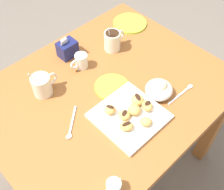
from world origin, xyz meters
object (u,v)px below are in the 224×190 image
Objects in this scene: coffee_mug_cream_right at (113,40)px; dining_table at (106,106)px; saucer_lime_left at (130,23)px; beignet_3 at (147,106)px; sugar_caddy at (67,49)px; saucer_lime_right at (112,87)px; ice_cream_bowl at (159,89)px; chocolate_sauce_pitcher at (113,187)px; beignet_1 at (137,100)px; beignet_2 at (124,115)px; beignet_4 at (110,110)px; beignet_5 at (126,126)px; pastry_plate_square at (129,116)px; coffee_mug_cream_left at (42,85)px; beignet_6 at (146,122)px; beignet_0 at (134,110)px; cream_pitcher_white at (81,61)px.

dining_table is at bearing -140.10° from coffee_mug_cream_right.
beignet_3 is at bearing -129.41° from saucer_lime_left.
sugar_caddy is 0.41m from saucer_lime_left.
coffee_mug_cream_right is at bearing 45.35° from saucer_lime_right.
saucer_lime_left is (0.28, 0.44, -0.03)m from ice_cream_bowl.
chocolate_sauce_pitcher is (-0.44, -0.17, -0.01)m from ice_cream_bowl.
saucer_lime_right is at bearing 125.07° from ice_cream_bowl.
beignet_1 reaches higher than dining_table.
sugar_caddy is 2.18× the size of beignet_2.
beignet_4 is (-0.23, 0.07, -0.00)m from ice_cream_bowl.
coffee_mug_cream_right is 0.38m from beignet_1.
beignet_3 is (0.34, 0.15, 0.00)m from chocolate_sauce_pitcher.
beignet_2 is 0.88× the size of beignet_5.
beignet_2 is (-0.02, 0.01, 0.02)m from pastry_plate_square.
beignet_5 is at bearing -155.28° from beignet_1.
coffee_mug_cream_left is at bearing 141.36° from saucer_lime_right.
chocolate_sauce_pitcher is (-0.31, -0.65, -0.01)m from sugar_caddy.
beignet_1 is at bearing 60.42° from beignet_6.
saucer_lime_left is at bearing 43.59° from pastry_plate_square.
coffee_mug_cream_left is 2.66× the size of beignet_0.
coffee_mug_cream_right is 0.23m from sugar_caddy.
ice_cream_bowl is at bearing -70.37° from cream_pitcher_white.
beignet_1 is at bearing 17.04° from pastry_plate_square.
beignet_5 is at bearing -104.76° from cream_pitcher_white.
ice_cream_bowl is 2.47× the size of beignet_2.
saucer_lime_left is at bearing 42.57° from beignet_5.
coffee_mug_cream_right is at bearing 52.21° from beignet_5.
beignet_1 reaches higher than saucer_lime_right.
coffee_mug_cream_right is (0.21, 0.18, 0.18)m from dining_table.
beignet_3 is (0.10, -0.03, 0.00)m from beignet_2.
sugar_caddy is (0.00, 0.11, 0.00)m from cream_pitcher_white.
coffee_mug_cream_left is 0.64m from saucer_lime_left.
saucer_lime_left and saucer_lime_right have the same top height.
cream_pitcher_white reaches higher than beignet_3.
coffee_mug_cream_right is 3.26× the size of beignet_4.
saucer_lime_left is 0.60m from beignet_3.
pastry_plate_square is at bearing 169.22° from beignet_0.
ice_cream_bowl is 0.11m from beignet_3.
dining_table is at bearing 79.36° from pastry_plate_square.
saucer_lime_right is 0.24m from beignet_5.
coffee_mug_cream_right reaches higher than saucer_lime_left.
cream_pitcher_white is (-0.20, 0.01, -0.01)m from coffee_mug_cream_right.
chocolate_sauce_pitcher reaches higher than saucer_lime_right.
saucer_lime_left is at bearing 45.35° from beignet_0.
beignet_4 is (-0.05, 0.06, 0.03)m from pastry_plate_square.
pastry_plate_square reaches higher than saucer_lime_right.
coffee_mug_cream_right reaches higher than beignet_5.
saucer_lime_left is 3.98× the size of beignet_4.
beignet_0 is 0.05m from beignet_2.
dining_table is 0.28m from beignet_5.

